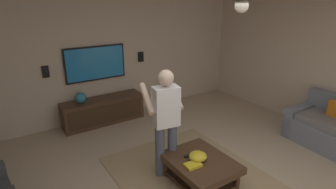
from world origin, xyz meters
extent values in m
cube|color=#BCA893|center=(3.24, 0.00, 1.43)|extent=(0.10, 6.60, 2.87)
cube|color=#9E8460|center=(0.38, -0.02, 0.01)|extent=(2.44, 2.01, 0.01)
cube|color=slate|center=(0.31, -2.70, 0.29)|extent=(0.23, 0.85, 0.58)
cube|color=#422B1C|center=(0.18, -0.02, 0.35)|extent=(1.00, 0.80, 0.10)
cylinder|color=#422B1C|center=(0.60, -0.34, 0.15)|extent=(0.07, 0.07, 0.30)
cylinder|color=#422B1C|center=(0.60, 0.30, 0.15)|extent=(0.07, 0.07, 0.30)
cylinder|color=#422B1C|center=(-0.24, -0.34, 0.15)|extent=(0.07, 0.07, 0.30)
cube|color=#382417|center=(0.18, -0.02, 0.10)|extent=(0.88, 0.68, 0.03)
cube|color=#422B1C|center=(2.91, 0.38, 0.28)|extent=(0.44, 1.70, 0.55)
cube|color=#352216|center=(2.68, 0.38, 0.28)|extent=(0.01, 1.56, 0.39)
cube|color=black|center=(3.15, 0.38, 1.26)|extent=(0.05, 1.27, 0.71)
cube|color=#2172B4|center=(3.12, 0.38, 1.26)|extent=(0.01, 1.21, 0.65)
cylinder|color=#4C5166|center=(0.63, 0.15, 0.41)|extent=(0.14, 0.14, 0.82)
cylinder|color=#4C5166|center=(0.67, 0.34, 0.41)|extent=(0.14, 0.14, 0.82)
cube|color=white|center=(0.65, 0.25, 1.11)|extent=(0.28, 0.39, 0.58)
sphere|color=beige|center=(0.65, 0.25, 1.53)|extent=(0.22, 0.22, 0.22)
cylinder|color=beige|center=(0.79, 0.00, 1.20)|extent=(0.49, 0.17, 0.37)
cylinder|color=beige|center=(0.86, 0.43, 1.20)|extent=(0.49, 0.17, 0.37)
cube|color=white|center=(1.02, 0.18, 1.10)|extent=(0.05, 0.06, 0.16)
ellipsoid|color=gold|center=(0.20, 0.01, 0.46)|extent=(0.25, 0.25, 0.11)
cube|color=white|center=(0.26, -0.09, 0.41)|extent=(0.09, 0.16, 0.02)
cube|color=black|center=(0.35, 0.06, 0.41)|extent=(0.07, 0.16, 0.02)
cube|color=slate|center=(0.31, 0.06, 0.41)|extent=(0.15, 0.11, 0.02)
cube|color=gold|center=(0.11, 0.16, 0.42)|extent=(0.17, 0.23, 0.04)
sphere|color=teal|center=(2.90, 0.82, 0.66)|extent=(0.22, 0.22, 0.22)
cube|color=black|center=(3.16, -0.70, 1.27)|extent=(0.06, 0.12, 0.22)
cube|color=black|center=(3.16, 1.35, 1.22)|extent=(0.06, 0.12, 0.22)
sphere|color=silver|center=(-0.08, -0.30, 2.47)|extent=(0.16, 0.16, 0.16)
camera|label=1|loc=(-2.31, 2.17, 2.56)|focal=29.10mm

